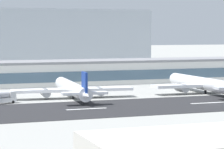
{
  "coord_description": "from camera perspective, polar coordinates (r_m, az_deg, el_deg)",
  "views": [
    {
      "loc": [
        -86.96,
        -147.59,
        22.06
      ],
      "look_at": [
        -20.55,
        35.48,
        7.02
      ],
      "focal_mm": 88.5,
      "sensor_mm": 36.0,
      "label": 1
    }
  ],
  "objects": [
    {
      "name": "ground_plane",
      "position": [
        172.72,
        10.49,
        -3.0
      ],
      "size": [
        1400.0,
        1400.0,
        0.0
      ],
      "primitive_type": "plane",
      "color": "#9E9E99"
    },
    {
      "name": "runway_strip",
      "position": [
        174.59,
        10.13,
        -2.9
      ],
      "size": [
        800.0,
        35.22,
        0.08
      ],
      "primitive_type": "cube",
      "color": "#262628",
      "rests_on": "ground_plane"
    },
    {
      "name": "runway_centreline_dash_3",
      "position": [
        158.38,
        -2.65,
        -3.57
      ],
      "size": [
        12.0,
        1.2,
        0.01
      ],
      "primitive_type": "cube",
      "color": "white",
      "rests_on": "runway_strip"
    },
    {
      "name": "runway_centreline_dash_4",
      "position": [
        174.21,
        9.92,
        -2.9
      ],
      "size": [
        12.0,
        1.2,
        0.01
      ],
      "primitive_type": "cube",
      "color": "white",
      "rests_on": "runway_strip"
    },
    {
      "name": "terminal_building",
      "position": [
        236.6,
        -1.48,
        0.29
      ],
      "size": [
        182.28,
        21.39,
        10.08
      ],
      "color": "silver",
      "rests_on": "ground_plane"
    },
    {
      "name": "distant_hotel_block",
      "position": [
        333.86,
        -5.02,
        3.65
      ],
      "size": [
        101.75,
        30.51,
        35.38
      ],
      "primitive_type": "cube",
      "color": "#A8B2BC",
      "rests_on": "ground_plane"
    },
    {
      "name": "airliner_navy_tail_gate_0",
      "position": [
        183.06,
        -4.04,
        -1.5
      ],
      "size": [
        40.94,
        48.49,
        10.12
      ],
      "rotation": [
        0.0,
        0.0,
        1.49
      ],
      "color": "white",
      "rests_on": "ground_plane"
    },
    {
      "name": "airliner_blue_tail_gate_1",
      "position": [
        200.3,
        9.6,
        -0.99
      ],
      "size": [
        39.01,
        51.25,
        10.7
      ],
      "rotation": [
        0.0,
        0.0,
        1.56
      ],
      "color": "silver",
      "rests_on": "ground_plane"
    },
    {
      "name": "service_fuel_truck_1",
      "position": [
        172.79,
        -11.24,
        -2.33
      ],
      "size": [
        8.85,
        5.62,
        3.95
      ],
      "rotation": [
        0.0,
        0.0,
        0.39
      ],
      "color": "white",
      "rests_on": "ground_plane"
    }
  ]
}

